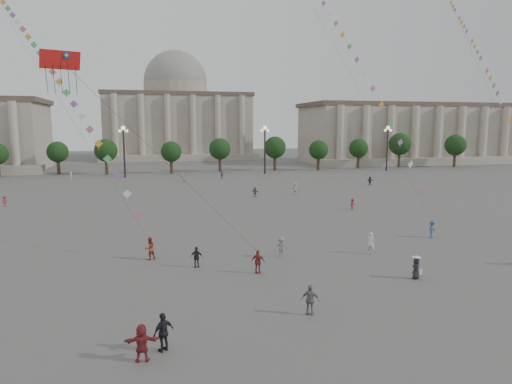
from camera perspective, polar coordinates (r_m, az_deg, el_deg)
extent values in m
plane|color=#555350|center=(31.69, 7.35, -11.39)|extent=(360.00, 360.00, 0.00)
cube|color=gray|center=(149.87, 21.40, 6.69)|extent=(80.00, 22.00, 16.00)
cube|color=brown|center=(149.97, 21.58, 9.98)|extent=(81.60, 22.44, 1.20)
cube|color=gray|center=(139.73, 24.31, 3.58)|extent=(84.00, 4.00, 2.00)
cube|color=gray|center=(158.18, -9.86, 7.91)|extent=(46.00, 30.00, 20.00)
cube|color=brown|center=(158.49, -9.96, 11.75)|extent=(46.92, 30.60, 1.20)
cube|color=gray|center=(141.55, -9.30, 4.25)|extent=(48.30, 4.00, 2.00)
cylinder|color=gray|center=(158.63, -9.98, 12.43)|extent=(21.00, 21.00, 5.00)
sphere|color=gray|center=(158.83, -10.00, 13.33)|extent=(21.00, 21.00, 21.00)
cylinder|color=#37281B|center=(107.89, -23.90, 2.84)|extent=(0.70, 0.70, 3.52)
sphere|color=black|center=(107.65, -24.02, 4.79)|extent=(5.12, 5.12, 5.12)
cylinder|color=#37281B|center=(106.42, -17.53, 3.10)|extent=(0.70, 0.70, 3.52)
sphere|color=black|center=(106.17, -17.61, 5.08)|extent=(5.12, 5.12, 5.12)
cylinder|color=#37281B|center=(106.29, -11.05, 3.33)|extent=(0.70, 0.70, 3.52)
sphere|color=black|center=(106.04, -11.11, 5.31)|extent=(5.12, 5.12, 5.12)
cylinder|color=#37281B|center=(107.51, -4.64, 3.51)|extent=(0.70, 0.70, 3.52)
sphere|color=black|center=(107.27, -4.66, 5.46)|extent=(5.12, 5.12, 5.12)
cylinder|color=#37281B|center=(110.03, 1.55, 3.64)|extent=(0.70, 0.70, 3.52)
sphere|color=black|center=(109.80, 1.56, 5.55)|extent=(5.12, 5.12, 5.12)
cylinder|color=#37281B|center=(113.77, 7.41, 3.72)|extent=(0.70, 0.70, 3.52)
sphere|color=black|center=(113.54, 7.44, 5.58)|extent=(5.12, 5.12, 5.12)
cylinder|color=#37281B|center=(118.61, 12.84, 3.77)|extent=(0.70, 0.70, 3.52)
sphere|color=black|center=(118.39, 12.89, 5.55)|extent=(5.12, 5.12, 5.12)
cylinder|color=#37281B|center=(124.43, 17.80, 3.78)|extent=(0.70, 0.70, 3.52)
sphere|color=black|center=(124.22, 17.87, 5.47)|extent=(5.12, 5.12, 5.12)
cylinder|color=#37281B|center=(131.08, 22.29, 3.77)|extent=(0.70, 0.70, 3.52)
sphere|color=black|center=(130.88, 22.38, 5.37)|extent=(5.12, 5.12, 5.12)
cylinder|color=#262628|center=(98.05, -16.15, 4.65)|extent=(0.36, 0.36, 10.00)
sphere|color=#FFE5B2|center=(97.89, -16.28, 7.69)|extent=(0.90, 0.90, 0.90)
sphere|color=#FFE5B2|center=(97.93, -16.67, 7.32)|extent=(0.60, 0.60, 0.60)
sphere|color=#FFE5B2|center=(97.87, -15.85, 7.35)|extent=(0.60, 0.60, 0.60)
cylinder|color=#262628|center=(101.33, 1.11, 5.08)|extent=(0.36, 0.36, 10.00)
sphere|color=#FFE5B2|center=(101.17, 1.12, 8.02)|extent=(0.90, 0.90, 0.90)
sphere|color=#FFE5B2|center=(101.00, 0.73, 7.68)|extent=(0.60, 0.60, 0.60)
sphere|color=#FFE5B2|center=(101.36, 1.50, 7.68)|extent=(0.60, 0.60, 0.60)
cylinder|color=#262628|center=(112.78, 16.07, 5.08)|extent=(0.36, 0.36, 10.00)
sphere|color=#FFE5B2|center=(112.64, 16.18, 7.72)|extent=(0.90, 0.90, 0.90)
sphere|color=#FFE5B2|center=(112.30, 15.85, 7.43)|extent=(0.60, 0.60, 0.60)
sphere|color=#FFE5B2|center=(112.99, 16.48, 7.41)|extent=(0.60, 0.60, 0.60)
imported|color=#335274|center=(93.03, -4.30, 2.16)|extent=(0.98, 0.73, 1.55)
imported|color=#9E2B40|center=(68.91, -28.89, -1.02)|extent=(1.03, 1.09, 1.48)
imported|color=silver|center=(88.62, -9.13, 1.84)|extent=(1.68, 1.08, 1.73)
imported|color=slate|center=(37.28, 3.18, -6.91)|extent=(1.24, 0.87, 1.75)
imported|color=white|center=(71.55, 4.93, 0.43)|extent=(1.74, 0.68, 1.83)
imported|color=maroon|center=(59.52, 11.99, -1.48)|extent=(1.10, 0.97, 1.48)
imported|color=black|center=(85.12, 14.05, 1.37)|extent=(1.50, 0.84, 1.54)
imported|color=white|center=(97.37, -22.11, 1.87)|extent=(0.61, 0.70, 1.62)
imported|color=slate|center=(68.74, -0.12, -0.01)|extent=(1.22, 1.32, 1.48)
imported|color=silver|center=(39.53, 14.13, -6.18)|extent=(0.81, 0.77, 1.87)
imported|color=maroon|center=(33.39, 0.27, -8.72)|extent=(1.10, 0.86, 1.74)
imported|color=black|center=(35.06, -7.42, -8.07)|extent=(1.01, 0.62, 1.60)
imported|color=maroon|center=(22.36, -14.08, -17.83)|extent=(1.66, 0.62, 1.76)
imported|color=slate|center=(26.63, 6.81, -13.25)|extent=(1.11, 0.87, 1.76)
imported|color=black|center=(23.00, -11.49, -16.78)|extent=(1.18, 1.00, 1.90)
imported|color=#943928|center=(37.72, -13.15, -6.87)|extent=(1.11, 1.02, 1.82)
imported|color=#355278|center=(46.86, 21.16, -4.34)|extent=(1.26, 1.13, 1.69)
imported|color=black|center=(34.17, 19.39, -8.97)|extent=(0.90, 0.83, 1.54)
cone|color=white|center=(33.94, 19.46, -7.60)|extent=(0.52, 0.52, 0.14)
cylinder|color=white|center=(33.96, 19.46, -7.70)|extent=(0.60, 0.60, 0.02)
cube|color=white|center=(34.25, 19.87, -9.34)|extent=(0.22, 0.10, 0.35)
cube|color=red|center=(29.46, -23.29, 14.93)|extent=(2.25, 1.22, 1.02)
cube|color=#167C3F|center=(29.51, -24.03, 15.37)|extent=(0.39, 0.30, 0.34)
cube|color=#213AB2|center=(29.41, -22.63, 15.47)|extent=(0.39, 0.30, 0.34)
sphere|color=yellow|center=(29.47, -24.04, 15.38)|extent=(0.20, 0.20, 0.20)
sphere|color=yellow|center=(29.37, -22.65, 15.48)|extent=(0.20, 0.20, 0.20)
cylinder|color=#3F3F3F|center=(30.08, -10.65, 3.10)|extent=(0.02, 0.02, 17.83)
cylinder|color=#3F3F3F|center=(58.53, -25.90, 14.49)|extent=(0.02, 0.02, 57.34)
cube|color=#BB638B|center=(38.60, -14.54, -2.76)|extent=(0.76, 0.25, 0.76)
cube|color=white|center=(39.81, -15.80, -0.23)|extent=(0.76, 0.25, 0.76)
cube|color=#9556AC|center=(41.13, -16.97, 1.98)|extent=(0.76, 0.25, 0.76)
cube|color=#4FAB64|center=(42.52, -18.07, 3.96)|extent=(0.76, 0.25, 0.76)
cube|color=gold|center=(43.98, -19.10, 5.74)|extent=(0.76, 0.25, 0.76)
cube|color=#BB638B|center=(45.49, -20.06, 7.36)|extent=(0.76, 0.25, 0.76)
cube|color=white|center=(47.05, -20.97, 8.83)|extent=(0.76, 0.25, 0.76)
cube|color=#9556AC|center=(48.64, -21.82, 10.17)|extent=(0.76, 0.25, 0.76)
cube|color=#4FAB64|center=(50.27, -22.62, 11.40)|extent=(0.76, 0.25, 0.76)
cube|color=gold|center=(51.93, -23.38, 12.52)|extent=(0.76, 0.25, 0.76)
cube|color=#BB638B|center=(53.61, -24.10, 13.56)|extent=(0.76, 0.25, 0.76)
cube|color=white|center=(55.31, -24.77, 14.52)|extent=(0.76, 0.25, 0.76)
cube|color=#9556AC|center=(57.04, -25.41, 15.40)|extent=(0.76, 0.25, 0.76)
cube|color=#4FAB64|center=(58.78, -26.02, 16.21)|extent=(0.76, 0.25, 0.76)
cube|color=gold|center=(60.53, -26.59, 16.97)|extent=(0.76, 0.25, 0.76)
cube|color=#BB638B|center=(62.30, -27.14, 17.67)|extent=(0.76, 0.25, 0.76)
cube|color=white|center=(64.08, -27.66, 18.32)|extent=(0.76, 0.25, 0.76)
cube|color=#9556AC|center=(65.87, -28.15, 18.93)|extent=(0.76, 0.25, 0.76)
cube|color=#4FAB64|center=(67.67, -28.62, 19.50)|extent=(0.76, 0.25, 0.76)
cube|color=gold|center=(69.48, -29.07, 20.03)|extent=(0.76, 0.25, 0.76)
cylinder|color=#3F3F3F|center=(69.75, 7.68, 21.15)|extent=(0.02, 0.02, 71.97)
cube|color=#BB638B|center=(47.69, 19.97, 0.29)|extent=(0.76, 0.25, 0.76)
cube|color=white|center=(48.91, 18.76, 3.29)|extent=(0.76, 0.25, 0.76)
cube|color=#9556AC|center=(50.29, 17.59, 5.94)|extent=(0.76, 0.25, 0.76)
cube|color=#4FAB64|center=(51.78, 16.48, 8.32)|extent=(0.76, 0.25, 0.76)
cube|color=gold|center=(53.38, 15.41, 10.47)|extent=(0.76, 0.25, 0.76)
cube|color=#BB638B|center=(55.06, 14.39, 12.44)|extent=(0.76, 0.25, 0.76)
cube|color=white|center=(56.81, 13.42, 14.23)|extent=(0.76, 0.25, 0.76)
cube|color=#9556AC|center=(58.62, 12.49, 15.87)|extent=(0.76, 0.25, 0.76)
cube|color=#4FAB64|center=(60.49, 11.61, 17.38)|extent=(0.76, 0.25, 0.76)
cube|color=gold|center=(62.40, 10.76, 18.76)|extent=(0.76, 0.25, 0.76)
cube|color=#BB638B|center=(64.35, 9.95, 20.04)|extent=(0.76, 0.25, 0.76)
cube|color=white|center=(66.34, 9.18, 21.22)|extent=(0.76, 0.25, 0.76)
cube|color=#9556AC|center=(68.36, 8.44, 22.30)|extent=(0.76, 0.25, 0.76)
cylinder|color=#3F3F3F|center=(73.32, 26.66, 12.41)|extent=(0.02, 0.02, 51.24)
cube|color=gold|center=(63.78, 29.12, 7.89)|extent=(0.76, 0.25, 0.76)
cube|color=#BB638B|center=(65.22, 28.71, 8.95)|extent=(0.76, 0.25, 0.76)
cube|color=white|center=(66.68, 28.33, 9.94)|extent=(0.76, 0.25, 0.76)
cube|color=#9556AC|center=(68.16, 27.95, 10.87)|extent=(0.76, 0.25, 0.76)
cube|color=#4FAB64|center=(69.66, 27.59, 11.75)|extent=(0.76, 0.25, 0.76)
cube|color=gold|center=(71.18, 27.24, 12.57)|extent=(0.76, 0.25, 0.76)
cube|color=#BB638B|center=(72.71, 26.91, 13.36)|extent=(0.76, 0.25, 0.76)
cube|color=white|center=(74.26, 26.58, 14.09)|extent=(0.76, 0.25, 0.76)
cube|color=#9556AC|center=(75.82, 26.27, 14.79)|extent=(0.76, 0.25, 0.76)
cube|color=#4FAB64|center=(77.39, 25.96, 15.46)|extent=(0.76, 0.25, 0.76)
cube|color=gold|center=(78.97, 25.67, 16.09)|extent=(0.76, 0.25, 0.76)
cube|color=#BB638B|center=(80.56, 25.38, 16.68)|extent=(0.76, 0.25, 0.76)
cube|color=white|center=(82.16, 25.11, 17.25)|extent=(0.76, 0.25, 0.76)
cube|color=#9556AC|center=(83.77, 24.84, 17.79)|extent=(0.76, 0.25, 0.76)
cube|color=#4FAB64|center=(85.39, 24.58, 18.31)|extent=(0.76, 0.25, 0.76)
cube|color=gold|center=(87.01, 24.33, 18.80)|extent=(0.76, 0.25, 0.76)
cube|color=#BB638B|center=(88.64, 24.09, 19.27)|extent=(0.76, 0.25, 0.76)
cube|color=white|center=(90.27, 23.85, 19.71)|extent=(0.76, 0.25, 0.76)
cube|color=#9556AC|center=(91.91, 23.62, 20.14)|extent=(0.76, 0.25, 0.76)
cube|color=#4FAB64|center=(93.55, 23.40, 20.55)|extent=(0.76, 0.25, 0.76)
cube|color=gold|center=(95.20, 23.18, 20.94)|extent=(0.76, 0.25, 0.76)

